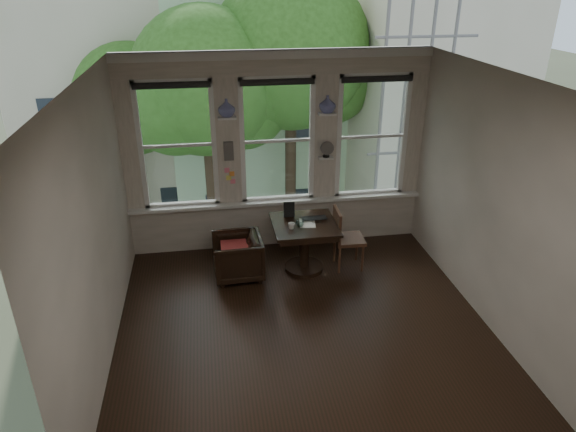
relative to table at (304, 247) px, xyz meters
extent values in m
plane|color=black|center=(-0.25, -1.34, -0.38)|extent=(4.50, 4.50, 0.00)
plane|color=silver|center=(-0.25, -1.34, 2.62)|extent=(4.50, 4.50, 0.00)
plane|color=beige|center=(-0.25, 0.91, 1.12)|extent=(4.50, 0.00, 4.50)
plane|color=beige|center=(-0.25, -3.59, 1.12)|extent=(4.50, 0.00, 4.50)
plane|color=beige|center=(-2.50, -1.34, 1.12)|extent=(0.00, 4.50, 4.50)
plane|color=beige|center=(2.00, -1.34, 1.12)|extent=(0.00, 4.50, 4.50)
cube|color=white|center=(-0.98, 0.81, 1.73)|extent=(0.26, 0.16, 0.03)
cube|color=white|center=(0.47, 0.81, 1.73)|extent=(0.26, 0.16, 0.03)
cube|color=#59544F|center=(-0.98, 0.84, 1.23)|extent=(0.14, 0.06, 0.28)
imported|color=silver|center=(-0.98, 0.81, 1.86)|extent=(0.24, 0.24, 0.25)
imported|color=silver|center=(0.47, 0.81, 1.86)|extent=(0.24, 0.24, 0.25)
imported|color=black|center=(-0.97, -0.03, -0.06)|extent=(0.72, 0.70, 0.63)
cube|color=maroon|center=(-0.97, -0.03, 0.08)|extent=(0.45, 0.45, 0.06)
imported|color=black|center=(0.16, 0.05, 0.39)|extent=(0.37, 0.24, 0.03)
imported|color=white|center=(-0.21, -0.14, 0.42)|extent=(0.11, 0.11, 0.08)
imported|color=white|center=(-0.08, -0.09, 0.42)|extent=(0.12, 0.12, 0.09)
cube|color=black|center=(-0.18, 0.26, 0.48)|extent=(0.17, 0.09, 0.22)
cube|color=silver|center=(0.04, 0.00, 0.38)|extent=(0.26, 0.33, 0.00)
camera|label=1|loc=(-1.26, -6.38, 3.55)|focal=32.00mm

